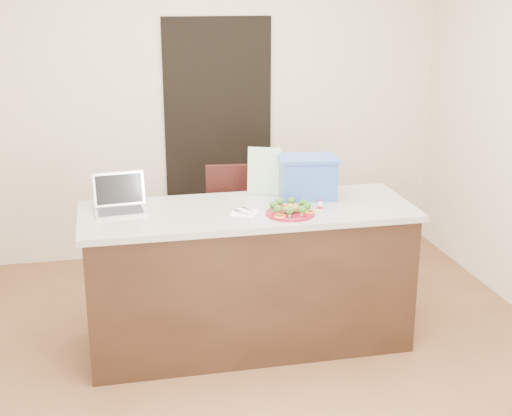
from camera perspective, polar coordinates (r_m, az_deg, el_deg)
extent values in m
plane|color=brown|center=(4.55, 0.05, -12.10)|extent=(4.00, 4.00, 0.00)
plane|color=beige|center=(5.99, -4.05, 8.85)|extent=(4.00, 0.00, 4.00)
plane|color=beige|center=(2.23, 11.09, -6.50)|extent=(4.00, 0.00, 4.00)
cube|color=black|center=(6.05, -3.01, 5.58)|extent=(0.90, 0.02, 2.00)
cube|color=black|center=(4.57, -0.62, -5.78)|extent=(2.00, 0.70, 0.88)
cube|color=beige|center=(4.41, -0.63, -0.28)|extent=(2.06, 0.76, 0.04)
cylinder|color=maroon|center=(4.28, 2.76, -0.43)|extent=(0.29, 0.29, 0.02)
torus|color=maroon|center=(4.28, 2.76, -0.34)|extent=(0.29, 0.29, 0.01)
sphere|color=olive|center=(4.27, 2.77, -0.04)|extent=(0.04, 0.04, 0.04)
sphere|color=olive|center=(4.25, 2.37, -0.13)|extent=(0.04, 0.04, 0.04)
sphere|color=olive|center=(4.24, 2.85, -0.19)|extent=(0.04, 0.04, 0.04)
sphere|color=olive|center=(4.26, 3.25, -0.10)|extent=(0.04, 0.04, 0.04)
sphere|color=olive|center=(4.30, 3.16, 0.05)|extent=(0.04, 0.04, 0.04)
sphere|color=olive|center=(4.31, 2.69, 0.11)|extent=(0.04, 0.04, 0.04)
ellipsoid|color=#1E4512|center=(4.36, 2.84, 0.59)|extent=(0.05, 0.05, 0.04)
ellipsoid|color=#1E4512|center=(4.34, 1.89, 0.50)|extent=(0.05, 0.05, 0.04)
ellipsoid|color=#1E4512|center=(4.27, 1.43, 0.24)|extent=(0.05, 0.05, 0.04)
ellipsoid|color=#1E4512|center=(4.20, 1.76, -0.06)|extent=(0.05, 0.05, 0.04)
ellipsoid|color=#1E4512|center=(4.17, 2.70, -0.21)|extent=(0.05, 0.05, 0.04)
ellipsoid|color=#1E4512|center=(4.20, 3.69, -0.11)|extent=(0.05, 0.05, 0.04)
ellipsoid|color=#1E4512|center=(4.26, 4.12, 0.16)|extent=(0.05, 0.05, 0.04)
ellipsoid|color=#1E4512|center=(4.33, 3.75, 0.45)|extent=(0.05, 0.05, 0.04)
torus|color=orange|center=(4.38, 2.06, 0.15)|extent=(0.07, 0.07, 0.01)
torus|color=orange|center=(4.19, 1.94, -0.65)|extent=(0.07, 0.07, 0.01)
torus|color=orange|center=(4.28, 4.29, -0.30)|extent=(0.07, 0.07, 0.01)
cube|color=white|center=(4.31, -0.95, -0.39)|extent=(0.20, 0.20, 0.01)
cube|color=silver|center=(4.28, -1.16, -0.41)|extent=(0.08, 0.10, 0.00)
cube|color=silver|center=(4.34, -1.32, -0.15)|extent=(0.05, 0.06, 0.00)
cube|color=white|center=(4.27, -0.44, -0.44)|extent=(0.06, 0.08, 0.01)
cube|color=silver|center=(4.35, -0.68, -0.09)|extent=(0.07, 0.10, 0.00)
cylinder|color=beige|center=(4.37, 5.15, 0.11)|extent=(0.03, 0.03, 0.05)
cylinder|color=beige|center=(4.36, 5.16, 0.49)|extent=(0.02, 0.02, 0.01)
cylinder|color=#B1121B|center=(4.36, 5.17, 0.62)|extent=(0.02, 0.02, 0.01)
cylinder|color=#B1121B|center=(4.37, 5.15, 0.07)|extent=(0.03, 0.03, 0.02)
cube|color=#B7B7BC|center=(4.40, -10.78, -0.25)|extent=(0.33, 0.25, 0.01)
cube|color=#B7B7BC|center=(4.47, -10.90, 1.52)|extent=(0.31, 0.08, 0.21)
cube|color=black|center=(4.47, -10.90, 1.50)|extent=(0.29, 0.07, 0.18)
cube|color=#262729|center=(4.39, -10.78, -0.19)|extent=(0.28, 0.18, 0.00)
cube|color=silver|center=(4.67, 0.66, 2.98)|extent=(0.22, 0.12, 0.31)
cube|color=#2C50A1|center=(4.61, 4.15, 2.37)|extent=(0.38, 0.29, 0.25)
cube|color=#2C50A1|center=(4.58, 4.18, 4.00)|extent=(0.40, 0.31, 0.02)
cube|color=#351210|center=(5.14, -1.16, -2.72)|extent=(0.48, 0.48, 0.04)
cube|color=#351210|center=(5.24, -1.60, 0.81)|extent=(0.44, 0.09, 0.50)
cylinder|color=#351210|center=(5.02, -2.85, -6.11)|extent=(0.04, 0.04, 0.47)
cylinder|color=#351210|center=(5.09, 1.35, -5.76)|extent=(0.04, 0.04, 0.47)
cylinder|color=#351210|center=(5.37, -3.51, -4.54)|extent=(0.04, 0.04, 0.47)
cylinder|color=#351210|center=(5.43, 0.42, -4.23)|extent=(0.04, 0.04, 0.47)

